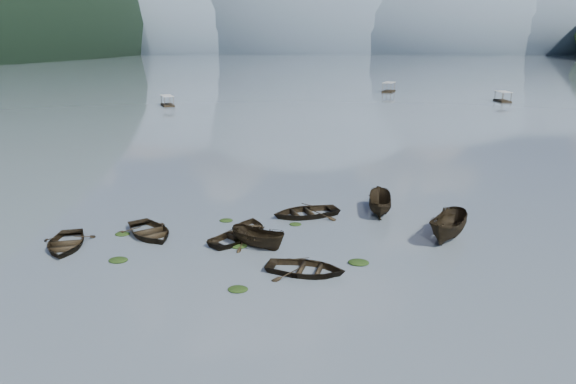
# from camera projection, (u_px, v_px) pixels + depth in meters

# --- Properties ---
(ground_plane) EXTENTS (2400.00, 2400.00, 0.00)m
(ground_plane) POSITION_uv_depth(u_px,v_px,m) (263.00, 297.00, 25.55)
(ground_plane) COLOR slate
(haze_mtn_a) EXTENTS (520.00, 520.00, 280.00)m
(haze_mtn_a) POSITION_uv_depth(u_px,v_px,m) (194.00, 52.00, 911.67)
(haze_mtn_a) COLOR #475666
(haze_mtn_a) RESTS_ON ground
(haze_mtn_b) EXTENTS (520.00, 520.00, 340.00)m
(haze_mtn_b) POSITION_uv_depth(u_px,v_px,m) (306.00, 52.00, 891.97)
(haze_mtn_b) COLOR #475666
(haze_mtn_b) RESTS_ON ground
(haze_mtn_c) EXTENTS (520.00, 520.00, 260.00)m
(haze_mtn_c) POSITION_uv_depth(u_px,v_px,m) (423.00, 52.00, 872.27)
(haze_mtn_c) COLOR #475666
(haze_mtn_c) RESTS_ON ground
(haze_mtn_d) EXTENTS (520.00, 520.00, 220.00)m
(haze_mtn_d) POSITION_uv_depth(u_px,v_px,m) (533.00, 53.00, 854.53)
(haze_mtn_d) COLOR #475666
(haze_mtn_d) RESTS_ON ground
(rowboat_0) EXTENTS (4.52, 5.34, 0.94)m
(rowboat_0) POSITION_uv_depth(u_px,v_px,m) (66.00, 247.00, 31.76)
(rowboat_0) COLOR black
(rowboat_0) RESTS_ON ground
(rowboat_1) EXTENTS (5.21, 5.42, 0.92)m
(rowboat_1) POSITION_uv_depth(u_px,v_px,m) (240.00, 240.00, 32.90)
(rowboat_1) COLOR black
(rowboat_1) RESTS_ON ground
(rowboat_2) EXTENTS (4.12, 3.08, 1.50)m
(rowboat_2) POSITION_uv_depth(u_px,v_px,m) (258.00, 247.00, 31.83)
(rowboat_2) COLOR black
(rowboat_2) RESTS_ON ground
(rowboat_3) EXTENTS (3.15, 4.34, 0.88)m
(rowboat_3) POSITION_uv_depth(u_px,v_px,m) (249.00, 233.00, 34.19)
(rowboat_3) COLOR black
(rowboat_3) RESTS_ON ground
(rowboat_4) EXTENTS (4.84, 3.77, 0.91)m
(rowboat_4) POSITION_uv_depth(u_px,v_px,m) (306.00, 273.00, 28.19)
(rowboat_4) COLOR black
(rowboat_4) RESTS_ON ground
(rowboat_5) EXTENTS (3.89, 5.32, 1.93)m
(rowboat_5) POSITION_uv_depth(u_px,v_px,m) (448.00, 239.00, 33.20)
(rowboat_5) COLOR black
(rowboat_5) RESTS_ON ground
(rowboat_6) EXTENTS (5.73, 5.86, 0.99)m
(rowboat_6) POSITION_uv_depth(u_px,v_px,m) (150.00, 236.00, 33.72)
(rowboat_6) COLOR black
(rowboat_6) RESTS_ON ground
(rowboat_7) EXTENTS (5.98, 5.28, 1.03)m
(rowboat_7) POSITION_uv_depth(u_px,v_px,m) (305.00, 216.00, 37.59)
(rowboat_7) COLOR black
(rowboat_7) RESTS_ON ground
(rowboat_8) EXTENTS (1.89, 4.53, 1.72)m
(rowboat_8) POSITION_uv_depth(u_px,v_px,m) (379.00, 213.00, 38.26)
(rowboat_8) COLOR black
(rowboat_8) RESTS_ON ground
(weed_clump_0) EXTENTS (1.12, 0.92, 0.24)m
(weed_clump_0) POSITION_uv_depth(u_px,v_px,m) (118.00, 261.00, 29.75)
(weed_clump_0) COLOR black
(weed_clump_0) RESTS_ON ground
(weed_clump_1) EXTENTS (1.11, 0.89, 0.24)m
(weed_clump_1) POSITION_uv_depth(u_px,v_px,m) (238.00, 247.00, 31.85)
(weed_clump_1) COLOR black
(weed_clump_1) RESTS_ON ground
(weed_clump_2) EXTENTS (1.06, 0.85, 0.23)m
(weed_clump_2) POSITION_uv_depth(u_px,v_px,m) (238.00, 290.00, 26.22)
(weed_clump_2) COLOR black
(weed_clump_2) RESTS_ON ground
(weed_clump_3) EXTENTS (0.85, 0.72, 0.19)m
(weed_clump_3) POSITION_uv_depth(u_px,v_px,m) (295.00, 225.00, 35.75)
(weed_clump_3) COLOR black
(weed_clump_3) RESTS_ON ground
(weed_clump_4) EXTENTS (1.22, 0.97, 0.25)m
(weed_clump_4) POSITION_uv_depth(u_px,v_px,m) (359.00, 263.00, 29.42)
(weed_clump_4) COLOR black
(weed_clump_4) RESTS_ON ground
(weed_clump_5) EXTENTS (0.99, 0.80, 0.21)m
(weed_clump_5) POSITION_uv_depth(u_px,v_px,m) (123.00, 235.00, 33.89)
(weed_clump_5) COLOR black
(weed_clump_5) RESTS_ON ground
(weed_clump_6) EXTENTS (0.97, 0.81, 0.20)m
(weed_clump_6) POSITION_uv_depth(u_px,v_px,m) (226.00, 221.00, 36.52)
(weed_clump_6) COLOR black
(weed_clump_6) RESTS_ON ground
(weed_clump_7) EXTENTS (0.96, 0.77, 0.21)m
(weed_clump_7) POSITION_uv_depth(u_px,v_px,m) (447.00, 223.00, 36.14)
(weed_clump_7) COLOR black
(weed_clump_7) RESTS_ON ground
(pontoon_left) EXTENTS (4.37, 5.69, 2.02)m
(pontoon_left) POSITION_uv_depth(u_px,v_px,m) (168.00, 106.00, 105.78)
(pontoon_left) COLOR black
(pontoon_left) RESTS_ON ground
(pontoon_centre) EXTENTS (4.25, 6.78, 2.42)m
(pontoon_centre) POSITION_uv_depth(u_px,v_px,m) (389.00, 92.00, 136.97)
(pontoon_centre) COLOR black
(pontoon_centre) RESTS_ON ground
(pontoon_right) EXTENTS (2.56, 5.63, 2.12)m
(pontoon_right) POSITION_uv_depth(u_px,v_px,m) (502.00, 102.00, 113.72)
(pontoon_right) COLOR black
(pontoon_right) RESTS_ON ground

